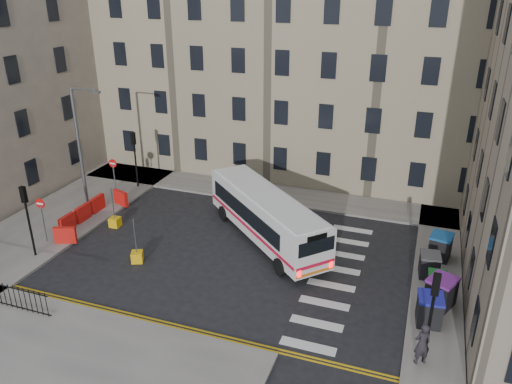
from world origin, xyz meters
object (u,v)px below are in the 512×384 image
Objects in this scene: bus at (266,214)px; wheelie_bin_e at (440,246)px; wheelie_bin_c at (437,284)px; pedestrian at (422,344)px; wheelie_bin_b at (441,292)px; wheelie_bin_d at (429,265)px; bollard_yellow at (115,222)px; streetlamp at (80,149)px; wheelie_bin_a at (429,309)px; bollard_chevron at (137,257)px.

bus reaches higher than wheelie_bin_e.
pedestrian is at bearing -98.36° from wheelie_bin_c.
pedestrian is (9.10, -7.85, -0.55)m from bus.
wheelie_bin_b reaches higher than wheelie_bin_d.
wheelie_bin_d is 2.09× the size of bollard_yellow.
wheelie_bin_e is 2.40× the size of bollard_yellow.
bus is 6.40× the size of wheelie_bin_e.
bus is 10.00m from wheelie_bin_c.
pedestrian reaches higher than wheelie_bin_d.
wheelie_bin_c is at bearing -6.41° from streetlamp.
wheelie_bin_b is at bearing -80.86° from wheelie_bin_c.
wheelie_bin_e reaches higher than wheelie_bin_a.
bus is (12.35, 0.23, -2.70)m from streetlamp.
pedestrian reaches higher than bollard_yellow.
wheelie_bin_b is 1.48× the size of wheelie_bin_c.
streetlamp is at bearing -50.20° from pedestrian.
bus reaches higher than pedestrian.
bus is at bearing 145.36° from wheelie_bin_a.
wheelie_bin_b is 2.78× the size of bollard_chevron.
wheelie_bin_a reaches higher than wheelie_bin_d.
wheelie_bin_b is 15.61m from bollard_chevron.
pedestrian reaches higher than wheelie_bin_b.
wheelie_bin_a is 15.12m from bollard_chevron.
bus reaches higher than wheelie_bin_c.
streetlamp reaches higher than wheelie_bin_b.
bollard_chevron is (-14.89, 3.12, -0.79)m from pedestrian.
wheelie_bin_c is 5.19m from pedestrian.
bollard_yellow is (-18.67, 3.52, -0.54)m from wheelie_bin_a.
bollard_yellow is (3.00, -1.33, -4.04)m from streetlamp.
wheelie_bin_a is 19.00m from bollard_yellow.
wheelie_bin_d is 2.15m from wheelie_bin_e.
wheelie_bin_c reaches higher than bollard_chevron.
bus reaches higher than bollard_chevron.
streetlamp is at bearing 171.96° from wheelie_bin_d.
wheelie_bin_c is (-0.19, 0.87, -0.16)m from wheelie_bin_b.
streetlamp is 13.57× the size of bollard_chevron.
wheelie_bin_c is 18.97m from bollard_yellow.
wheelie_bin_c is at bearing 77.54° from wheelie_bin_a.
bus is at bearing -71.42° from pedestrian.
wheelie_bin_e is at bearing 80.49° from wheelie_bin_a.
wheelie_bin_b reaches higher than wheelie_bin_c.
wheelie_bin_a is 2.79m from pedestrian.
bollard_chevron is (-15.37, -2.04, -0.42)m from wheelie_bin_c.
streetlamp is 22.34m from wheelie_bin_e.
wheelie_bin_b is at bearing -82.26° from wheelie_bin_d.
wheelie_bin_e is at bearing 70.92° from wheelie_bin_d.
wheelie_bin_a is 2.28× the size of bollard_yellow.
streetlamp is 22.64m from wheelie_bin_b.
wheelie_bin_a is at bearing -99.46° from wheelie_bin_c.
wheelie_bin_c is 1.63m from wheelie_bin_d.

